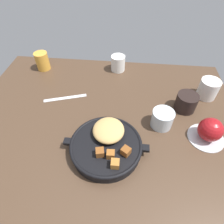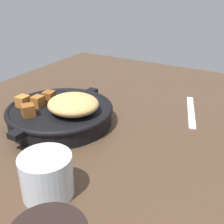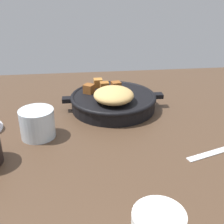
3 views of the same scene
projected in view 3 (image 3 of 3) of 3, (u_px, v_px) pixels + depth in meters
The scene contains 4 objects.
ground_plane at pixel (131, 129), 74.08cm from camera, with size 108.53×90.93×2.40cm, color #473323.
cast_iron_skillet at pixel (113, 100), 81.09cm from camera, with size 28.45×24.12×7.78cm.
butter_knife at pixel (223, 150), 63.07cm from camera, with size 18.42×1.60×0.36cm, color silver.
water_glass_short at pixel (37, 123), 67.20cm from camera, with size 8.07×8.07×6.82cm, color silver.
Camera 3 is at (12.38, 63.93, 34.75)cm, focal length 46.46 mm.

